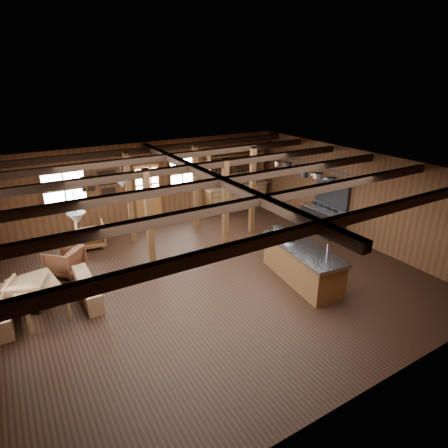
{
  "coord_description": "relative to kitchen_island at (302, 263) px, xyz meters",
  "views": [
    {
      "loc": [
        -4.02,
        -7.33,
        4.89
      ],
      "look_at": [
        0.76,
        0.68,
        1.11
      ],
      "focal_mm": 30.0,
      "sensor_mm": 36.0,
      "label": 1
    }
  ],
  "objects": [
    {
      "name": "armchair_b",
      "position": [
        -4.08,
        4.76,
        -0.1
      ],
      "size": [
        0.92,
        0.94,
        0.75
      ],
      "primitive_type": "imported",
      "rotation": [
        0.0,
        0.0,
        2.99
      ],
      "color": "brown",
      "rests_on": "floor"
    },
    {
      "name": "kitchen_island",
      "position": [
        0.0,
        0.0,
        0.0
      ],
      "size": [
        1.19,
        2.59,
        1.2
      ],
      "rotation": [
        0.0,
        0.0,
        -0.13
      ],
      "color": "#5A311B",
      "rests_on": "floor"
    },
    {
      "name": "step_stool",
      "position": [
        0.8,
        0.31,
        -0.3
      ],
      "size": [
        0.43,
        0.32,
        0.36
      ],
      "primitive_type": "cube",
      "rotation": [
        0.0,
        0.0,
        0.08
      ],
      "color": "olive",
      "rests_on": "floor"
    },
    {
      "name": "window_back_left",
      "position": [
        -4.49,
        5.68,
        1.12
      ],
      "size": [
        1.32,
        0.06,
        1.32
      ],
      "color": "white",
      "rests_on": "wall_back"
    },
    {
      "name": "armchair_c",
      "position": [
        -5.99,
        2.22,
        -0.12
      ],
      "size": [
        0.98,
        1.0,
        0.71
      ],
      "primitive_type": "imported",
      "rotation": [
        0.0,
        0.0,
        2.77
      ],
      "color": "#9C7047",
      "rests_on": "floor"
    },
    {
      "name": "pot_rack",
      "position": [
        1.36,
        1.45,
        1.83
      ],
      "size": [
        0.37,
        3.0,
        0.41
      ],
      "color": "#2A2A2C",
      "rests_on": "ceiling"
    },
    {
      "name": "pendant_lamps",
      "position": [
        -4.14,
        2.22,
        1.77
      ],
      "size": [
        1.86,
        2.36,
        0.66
      ],
      "color": "#2A2A2C",
      "rests_on": "ceiling"
    },
    {
      "name": "bench_aisle",
      "position": [
        -4.81,
        1.93,
        -0.24
      ],
      "size": [
        0.33,
        1.73,
        0.48
      ],
      "primitive_type": "cube",
      "color": "olive",
      "rests_on": "floor"
    },
    {
      "name": "notice_boards",
      "position": [
        -3.39,
        5.68,
        1.16
      ],
      "size": [
        1.08,
        0.03,
        0.9
      ],
      "color": "beige",
      "rests_on": "wall_back"
    },
    {
      "name": "commercial_range",
      "position": [
        2.76,
        2.02,
        0.12
      ],
      "size": [
        0.78,
        1.46,
        1.81
      ],
      "color": "#2A2A2C",
      "rests_on": "floor"
    },
    {
      "name": "window_back_right",
      "position": [
        -0.59,
        5.68,
        1.12
      ],
      "size": [
        1.02,
        0.06,
        1.32
      ],
      "color": "white",
      "rests_on": "wall_back"
    },
    {
      "name": "back_door",
      "position": [
        -1.89,
        5.67,
        0.4
      ],
      "size": [
        1.02,
        0.08,
        2.15
      ],
      "color": "brown",
      "rests_on": "floor"
    },
    {
      "name": "room",
      "position": [
        -1.89,
        1.22,
        0.92
      ],
      "size": [
        10.04,
        9.04,
        2.84
      ],
      "color": "black",
      "rests_on": "ground"
    },
    {
      "name": "bowl",
      "position": [
        -0.1,
        0.43,
        0.5
      ],
      "size": [
        0.28,
        0.28,
        0.07
      ],
      "primitive_type": "imported",
      "rotation": [
        0.0,
        0.0,
        -0.01
      ],
      "color": "silver",
      "rests_on": "kitchen_island"
    },
    {
      "name": "armchair_a",
      "position": [
        -5.04,
        3.42,
        -0.12
      ],
      "size": [
        1.1,
        1.1,
        0.72
      ],
      "primitive_type": "imported",
      "rotation": [
        0.0,
        0.0,
        3.92
      ],
      "color": "brown",
      "rests_on": "floor"
    },
    {
      "name": "dining_table",
      "position": [
        -5.79,
        1.93,
        -0.19
      ],
      "size": [
        1.18,
        1.79,
        0.58
      ],
      "primitive_type": "imported",
      "rotation": [
        0.0,
        0.0,
        1.74
      ],
      "color": "olive",
      "rests_on": "floor"
    },
    {
      "name": "counter_pot",
      "position": [
        0.0,
        1.0,
        0.54
      ],
      "size": [
        0.27,
        0.27,
        0.16
      ],
      "primitive_type": "cylinder",
      "color": "#BBBDC2",
      "rests_on": "kitchen_island"
    },
    {
      "name": "timber_posts",
      "position": [
        -1.37,
        3.3,
        0.92
      ],
      "size": [
        3.95,
        2.35,
        2.8
      ],
      "color": "#422612",
      "rests_on": "floor"
    },
    {
      "name": "ceiling_joists",
      "position": [
        -1.89,
        1.4,
        2.2
      ],
      "size": [
        9.8,
        8.82,
        0.18
      ],
      "color": "black",
      "rests_on": "ceiling"
    },
    {
      "name": "bench_wall",
      "position": [
        -6.54,
        1.93,
        -0.25
      ],
      "size": [
        0.32,
        1.69,
        0.46
      ],
      "primitive_type": "cube",
      "color": "olive",
      "rests_on": "floor"
    },
    {
      "name": "back_counter",
      "position": [
        1.51,
        5.42,
        0.12
      ],
      "size": [
        2.55,
        0.6,
        2.45
      ],
      "color": "#5A311B",
      "rests_on": "floor"
    }
  ]
}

